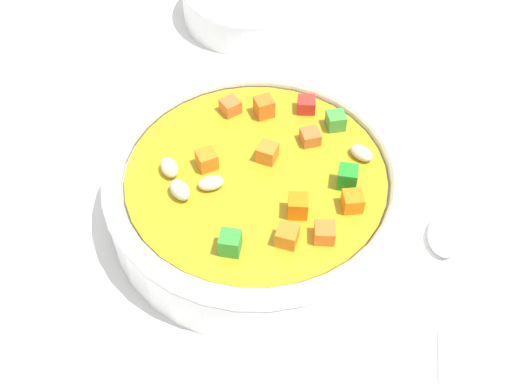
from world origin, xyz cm
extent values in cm
cube|color=silver|center=(0.00, 0.00, -1.00)|extent=(140.00, 140.00, 2.00)
cylinder|color=white|center=(0.00, 0.00, 1.91)|extent=(20.37, 20.37, 3.83)
torus|color=white|center=(0.00, 0.00, 4.24)|extent=(20.52, 20.52, 1.38)
cylinder|color=gold|center=(0.00, 0.00, 4.03)|extent=(17.50, 17.50, 0.40)
cube|color=green|center=(-3.82, 4.99, 4.92)|extent=(1.75, 1.75, 1.40)
cube|color=orange|center=(-6.01, -3.01, 4.82)|extent=(1.71, 1.71, 1.20)
cube|color=orange|center=(4.15, -4.02, 4.93)|extent=(1.54, 1.54, 1.40)
ellipsoid|color=beige|center=(3.66, 4.43, 4.71)|extent=(1.96, 1.51, 0.98)
cube|color=red|center=(2.58, -6.70, 4.75)|extent=(1.74, 1.74, 1.04)
ellipsoid|color=beige|center=(0.91, 3.01, 4.63)|extent=(1.67, 2.02, 0.81)
ellipsoid|color=beige|center=(-3.25, -6.56, 4.63)|extent=(1.86, 1.33, 0.80)
ellipsoid|color=beige|center=(1.57, 4.98, 4.77)|extent=(1.76, 1.16, 1.09)
cube|color=orange|center=(-4.21, 0.14, 4.93)|extent=(1.75, 1.75, 1.41)
cube|color=orange|center=(5.88, -2.29, 4.74)|extent=(1.32, 1.32, 1.03)
cube|color=orange|center=(2.58, 2.15, 4.84)|extent=(1.50, 1.50, 1.24)
cube|color=orange|center=(-6.69, -0.34, 4.77)|extent=(1.75, 1.75, 1.09)
cube|color=orange|center=(0.34, -4.80, 4.68)|extent=(1.63, 1.63, 0.92)
cube|color=green|center=(0.46, -7.18, 4.82)|extent=(1.67, 1.67, 1.18)
cube|color=orange|center=(0.60, -1.45, 4.81)|extent=(1.68, 1.68, 1.17)
cube|color=orange|center=(-5.49, 1.95, 4.81)|extent=(1.72, 1.72, 1.17)
cube|color=green|center=(-4.42, -4.07, 4.95)|extent=(1.75, 1.75, 1.45)
ellipsoid|color=silver|center=(-9.99, -8.62, 0.51)|extent=(4.04, 4.14, 1.02)
cylinder|color=white|center=(19.17, -14.45, 1.46)|extent=(12.72, 12.72, 2.93)
camera|label=1|loc=(-21.09, 16.70, 34.95)|focal=42.98mm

